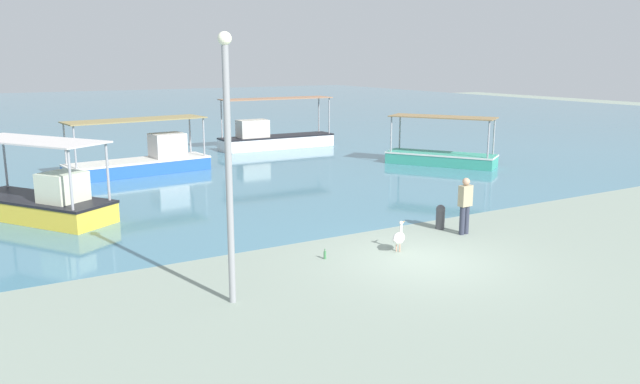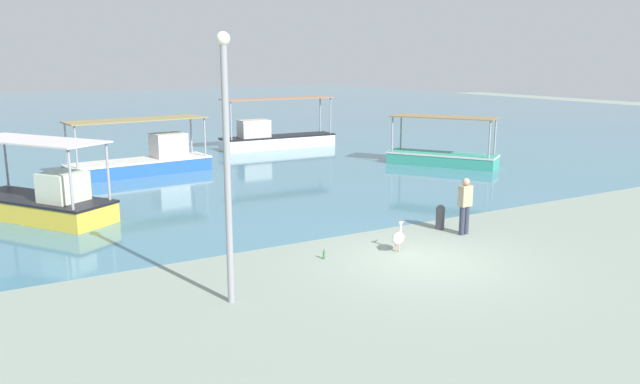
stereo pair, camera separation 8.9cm
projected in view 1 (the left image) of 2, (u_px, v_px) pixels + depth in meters
ground at (423, 261)px, 15.97m from camera, size 120.00×120.00×0.00m
harbor_water at (82, 116)px, 56.49m from camera, size 110.00×90.00×0.00m
fishing_boat_near_right at (441, 155)px, 30.24m from camera, size 4.20×5.23×2.35m
fishing_boat_far_right at (144, 160)px, 28.00m from camera, size 6.48×2.48×2.45m
fishing_boat_far_left at (42, 201)px, 19.93m from camera, size 4.36×5.34×2.57m
fishing_boat_near_left at (273, 137)px, 35.82m from camera, size 6.80×1.66×2.87m
pelican at (399, 238)px, 16.70m from camera, size 0.73×0.53×0.80m
lamp_post at (228, 155)px, 12.61m from camera, size 0.28×0.28×5.60m
mooring_bollard at (440, 216)px, 18.89m from camera, size 0.28×0.28×0.75m
fisherman_standing at (465, 204)px, 18.21m from camera, size 0.42×0.25×1.69m
glass_bottle at (325, 255)px, 16.10m from camera, size 0.07×0.07×0.27m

